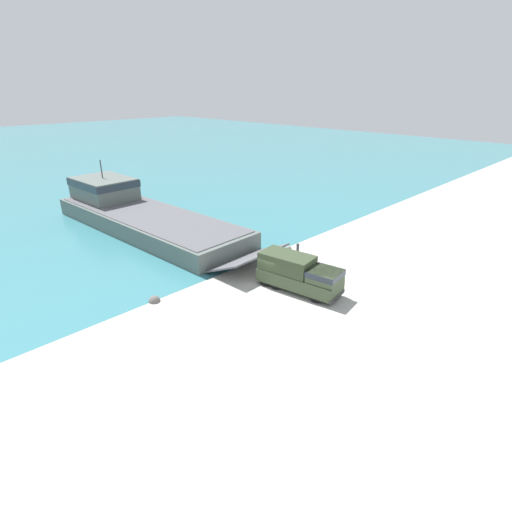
{
  "coord_description": "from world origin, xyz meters",
  "views": [
    {
      "loc": [
        -23.75,
        -21.98,
        16.42
      ],
      "look_at": [
        0.34,
        2.07,
        1.87
      ],
      "focal_mm": 28.0,
      "sensor_mm": 36.0,
      "label": 1
    }
  ],
  "objects_px": {
    "landing_craft": "(137,212)",
    "soldier_on_ramp": "(313,266)",
    "military_truck": "(299,273)",
    "mooring_bollard": "(298,247)"
  },
  "relations": [
    {
      "from": "landing_craft",
      "to": "soldier_on_ramp",
      "type": "bearing_deg",
      "value": -83.4
    },
    {
      "from": "military_truck",
      "to": "mooring_bollard",
      "type": "height_order",
      "value": "military_truck"
    },
    {
      "from": "soldier_on_ramp",
      "to": "mooring_bollard",
      "type": "bearing_deg",
      "value": -70.86
    },
    {
      "from": "landing_craft",
      "to": "soldier_on_ramp",
      "type": "relative_size",
      "value": 20.35
    },
    {
      "from": "soldier_on_ramp",
      "to": "landing_craft",
      "type": "bearing_deg",
      "value": -23.94
    },
    {
      "from": "landing_craft",
      "to": "military_truck",
      "type": "distance_m",
      "value": 25.58
    },
    {
      "from": "mooring_bollard",
      "to": "landing_craft",
      "type": "bearing_deg",
      "value": 111.2
    },
    {
      "from": "mooring_bollard",
      "to": "military_truck",
      "type": "bearing_deg",
      "value": -140.16
    },
    {
      "from": "military_truck",
      "to": "mooring_bollard",
      "type": "xyz_separation_m",
      "value": [
        6.8,
        5.67,
        -1.1
      ]
    },
    {
      "from": "landing_craft",
      "to": "mooring_bollard",
      "type": "relative_size",
      "value": 38.15
    }
  ]
}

